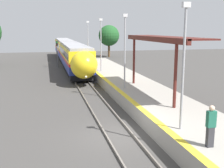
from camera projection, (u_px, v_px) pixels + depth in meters
name	position (u px, v px, depth m)	size (l,w,h in m)	color
ground_plane	(119.00, 136.00, 15.29)	(120.00, 120.00, 0.00)	#423F3D
rail_left	(106.00, 136.00, 15.11)	(0.08, 90.00, 0.15)	slate
rail_right	(132.00, 134.00, 15.44)	(0.08, 90.00, 0.15)	slate
train	(69.00, 51.00, 45.77)	(2.85, 40.18, 3.79)	black
platform_right	(184.00, 122.00, 16.06)	(4.45, 64.00, 0.99)	#9E998E
person_waiting	(211.00, 125.00, 11.33)	(0.36, 0.23, 1.76)	#333338
railway_signal	(57.00, 51.00, 42.20)	(0.28, 0.28, 4.01)	#59595E
lamppost_near	(184.00, 60.00, 12.92)	(0.36, 0.20, 5.93)	#9E9EA3
lamppost_mid	(125.00, 47.00, 22.37)	(0.36, 0.20, 5.93)	#9E9EA3
lamppost_far	(101.00, 42.00, 31.81)	(0.36, 0.20, 5.93)	#9E9EA3
lamppost_farthest	(88.00, 39.00, 41.26)	(0.36, 0.20, 5.93)	#9E9EA3
station_canopy	(159.00, 40.00, 20.54)	(2.02, 11.18, 4.24)	#511E19
background_tree_right	(109.00, 36.00, 58.08)	(4.28, 4.28, 6.61)	brown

